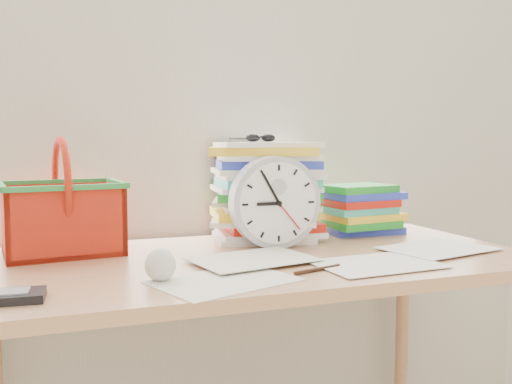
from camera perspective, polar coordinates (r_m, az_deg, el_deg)
name	(u,v)px	position (r m, az deg, el deg)	size (l,w,h in m)	color
curtain	(215,58)	(1.81, -4.12, 13.27)	(2.40, 0.01, 2.50)	beige
desk	(258,285)	(1.48, 0.15, -9.27)	(1.40, 0.70, 0.75)	#AE7851
paper_stack	(265,191)	(1.70, 0.88, 0.11)	(0.33, 0.27, 0.29)	white
clock	(275,202)	(1.56, 1.90, -1.02)	(0.25, 0.25, 0.05)	#ABADB8
sunglasses	(261,138)	(1.68, 0.46, 5.45)	(0.12, 0.10, 0.03)	black
book_stack	(360,209)	(1.84, 10.35, -1.68)	(0.26, 0.20, 0.15)	white
basket	(62,197)	(1.56, -18.85, -0.46)	(0.30, 0.23, 0.30)	red
crumpled_ball	(160,265)	(1.22, -9.57, -7.17)	(0.07, 0.07, 0.07)	silver
pen	(318,269)	(1.31, 6.18, -7.69)	(0.01, 0.01, 0.13)	black
scattered_papers	(258,254)	(1.46, 0.15, -6.21)	(1.26, 0.42, 0.02)	white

